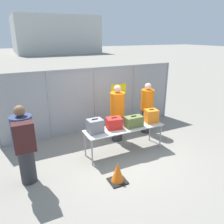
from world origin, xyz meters
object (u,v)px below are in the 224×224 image
(suitcase_grey, at_px, (95,126))
(traveler_hooded, at_px, (24,143))
(suitcase_olive, at_px, (134,122))
(traffic_cone, at_px, (118,173))
(security_worker_far, at_px, (147,107))
(inspection_table, at_px, (124,129))
(utility_trailer, at_px, (112,102))
(suitcase_orange, at_px, (151,116))
(security_worker_near, at_px, (117,113))
(suitcase_red, at_px, (114,123))

(suitcase_grey, xyz_separation_m, traveler_hooded, (-1.79, -0.36, 0.08))
(suitcase_olive, xyz_separation_m, traffic_cone, (-1.09, -1.11, -0.68))
(security_worker_far, xyz_separation_m, traffic_cone, (-2.19, -2.03, -0.67))
(security_worker_far, bearing_deg, inspection_table, 2.44)
(traveler_hooded, bearing_deg, utility_trailer, 20.55)
(suitcase_orange, xyz_separation_m, security_worker_near, (-0.74, 0.76, -0.02))
(suitcase_olive, xyz_separation_m, security_worker_far, (1.10, 0.92, -0.01))
(security_worker_near, bearing_deg, suitcase_olive, 91.37)
(inspection_table, distance_m, suitcase_olive, 0.34)
(suitcase_red, bearing_deg, suitcase_olive, -12.94)
(suitcase_olive, xyz_separation_m, utility_trailer, (1.14, 3.69, -0.55))
(suitcase_red, distance_m, suitcase_olive, 0.57)
(suitcase_orange, distance_m, traffic_cone, 2.21)
(utility_trailer, bearing_deg, suitcase_grey, -122.35)
(security_worker_near, relative_size, traffic_cone, 3.64)
(security_worker_near, bearing_deg, suitcase_orange, 129.08)
(inspection_table, relative_size, suitcase_orange, 5.61)
(suitcase_red, relative_size, utility_trailer, 0.11)
(inspection_table, distance_m, security_worker_near, 0.82)
(suitcase_orange, distance_m, traveler_hooded, 3.58)
(traveler_hooded, bearing_deg, suitcase_grey, -12.23)
(suitcase_orange, relative_size, utility_trailer, 0.10)
(inspection_table, relative_size, traveler_hooded, 1.24)
(security_worker_near, bearing_deg, security_worker_far, 179.50)
(inspection_table, height_order, suitcase_olive, suitcase_olive)
(suitcase_orange, height_order, utility_trailer, suitcase_orange)
(suitcase_red, bearing_deg, traffic_cone, -113.21)
(traveler_hooded, xyz_separation_m, utility_trailer, (4.06, 3.93, -0.66))
(utility_trailer, bearing_deg, security_worker_near, -113.23)
(security_worker_far, bearing_deg, security_worker_near, -25.26)
(inspection_table, height_order, traffic_cone, inspection_table)
(suitcase_olive, distance_m, utility_trailer, 3.90)
(utility_trailer, bearing_deg, traveler_hooded, -135.88)
(security_worker_far, bearing_deg, suitcase_grey, -10.04)
(suitcase_olive, bearing_deg, suitcase_orange, 5.12)
(security_worker_far, distance_m, traffic_cone, 3.06)
(suitcase_olive, relative_size, security_worker_near, 0.28)
(suitcase_olive, bearing_deg, traveler_hooded, -175.15)
(security_worker_near, bearing_deg, inspection_table, 72.16)
(suitcase_red, xyz_separation_m, security_worker_near, (0.46, 0.69, 0.02))
(suitcase_red, distance_m, utility_trailer, 3.98)
(security_worker_far, height_order, utility_trailer, security_worker_far)
(suitcase_red, relative_size, traveler_hooded, 0.25)
(security_worker_near, relative_size, security_worker_far, 1.04)
(suitcase_olive, height_order, traveler_hooded, traveler_hooded)
(suitcase_orange, bearing_deg, suitcase_olive, -174.88)
(security_worker_near, xyz_separation_m, security_worker_far, (1.19, 0.10, -0.03))
(suitcase_red, bearing_deg, security_worker_far, 25.49)
(suitcase_orange, xyz_separation_m, traffic_cone, (-1.73, -1.17, -0.73))
(security_worker_far, xyz_separation_m, utility_trailer, (0.04, 2.77, -0.54))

